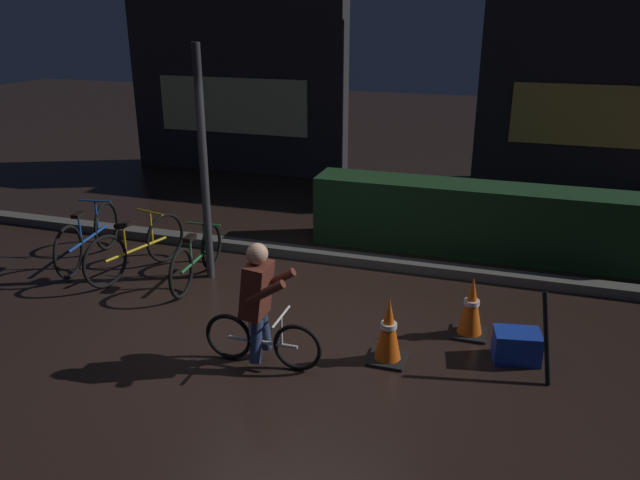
% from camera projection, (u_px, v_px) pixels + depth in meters
% --- Properties ---
extents(ground_plane, '(40.00, 40.00, 0.00)m').
position_uv_depth(ground_plane, '(284.00, 338.00, 6.55)').
color(ground_plane, black).
extents(sidewalk_curb, '(12.00, 0.24, 0.12)m').
position_uv_depth(sidewalk_curb, '(342.00, 257.00, 8.49)').
color(sidewalk_curb, '#56544F').
rests_on(sidewalk_curb, ground).
extents(hedge_row, '(4.80, 0.70, 0.97)m').
position_uv_depth(hedge_row, '(487.00, 220.00, 8.63)').
color(hedge_row, '#19381C').
rests_on(hedge_row, ground).
extents(storefront_left, '(4.56, 0.54, 3.93)m').
position_uv_depth(storefront_left, '(237.00, 75.00, 12.67)').
color(storefront_left, '#262328').
rests_on(storefront_left, ground).
extents(storefront_right, '(4.26, 0.54, 4.75)m').
position_uv_depth(storefront_right, '(604.00, 59.00, 11.17)').
color(storefront_right, '#262328').
rests_on(storefront_right, ground).
extents(street_post, '(0.10, 0.10, 2.87)m').
position_uv_depth(street_post, '(204.00, 167.00, 7.55)').
color(street_post, '#2D2D33').
rests_on(street_post, ground).
extents(parked_bike_leftmost, '(0.46, 1.70, 0.79)m').
position_uv_depth(parked_bike_leftmost, '(88.00, 237.00, 8.38)').
color(parked_bike_leftmost, black).
rests_on(parked_bike_leftmost, ground).
extents(parked_bike_left_mid, '(0.52, 1.63, 0.77)m').
position_uv_depth(parked_bike_left_mid, '(137.00, 248.00, 8.02)').
color(parked_bike_left_mid, black).
rests_on(parked_bike_left_mid, ground).
extents(parked_bike_center_left, '(0.46, 1.51, 0.69)m').
position_uv_depth(parked_bike_center_left, '(197.00, 258.00, 7.78)').
color(parked_bike_center_left, black).
rests_on(parked_bike_center_left, ground).
extents(traffic_cone_near, '(0.36, 0.36, 0.67)m').
position_uv_depth(traffic_cone_near, '(388.00, 331.00, 6.03)').
color(traffic_cone_near, black).
rests_on(traffic_cone_near, ground).
extents(traffic_cone_far, '(0.36, 0.36, 0.65)m').
position_uv_depth(traffic_cone_far, '(471.00, 307.00, 6.51)').
color(traffic_cone_far, black).
rests_on(traffic_cone_far, ground).
extents(blue_crate, '(0.49, 0.39, 0.30)m').
position_uv_depth(blue_crate, '(517.00, 346.00, 6.10)').
color(blue_crate, '#193DB7').
rests_on(blue_crate, ground).
extents(cyclist, '(1.19, 0.51, 1.25)m').
position_uv_depth(cyclist, '(260.00, 304.00, 5.88)').
color(cyclist, black).
rests_on(cyclist, ground).
extents(closed_umbrella, '(0.19, 0.31, 0.82)m').
position_uv_depth(closed_umbrella, '(547.00, 338.00, 5.72)').
color(closed_umbrella, black).
rests_on(closed_umbrella, ground).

